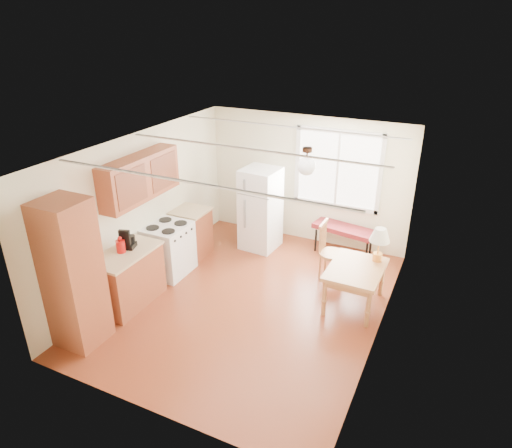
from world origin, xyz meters
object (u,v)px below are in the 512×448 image
Objects in this scene: bench at (344,230)px; dining_table at (355,273)px; chair at (327,246)px; refrigerator at (260,209)px.

bench is 1.73m from dining_table.
dining_table is 1.07× the size of chair.
bench is (1.53, 0.44, -0.32)m from refrigerator.
dining_table is at bearing -24.31° from refrigerator.
dining_table reaches higher than bench.
dining_table is 0.93m from chair.
bench is 0.97m from chair.
dining_table is (2.15, -1.17, -0.23)m from refrigerator.
bench is 1.14× the size of dining_table.
refrigerator is 1.63m from bench.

